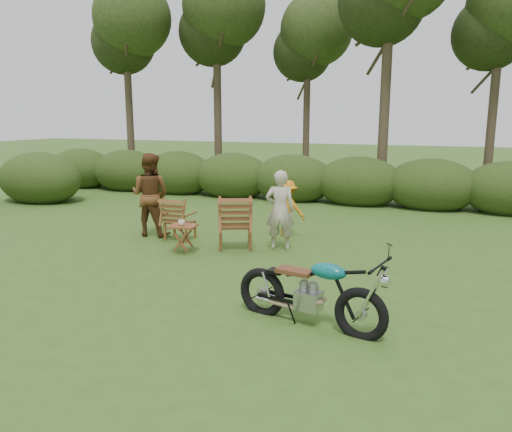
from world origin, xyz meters
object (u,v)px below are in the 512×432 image
(motorcycle, at_px, (308,324))
(cup, at_px, (182,223))
(lawn_chair_left, at_px, (180,239))
(child, at_px, (287,236))
(adult_a, at_px, (280,249))
(side_table, at_px, (183,239))
(lawn_chair_right, at_px, (235,248))
(adult_b, at_px, (152,235))

(motorcycle, bearing_deg, cup, 155.18)
(lawn_chair_left, height_order, child, child)
(adult_a, bearing_deg, side_table, 14.23)
(cup, relative_size, adult_a, 0.08)
(lawn_chair_left, xyz_separation_m, adult_a, (2.18, 0.00, 0.00))
(motorcycle, relative_size, side_table, 3.58)
(lawn_chair_right, bearing_deg, child, -139.81)
(lawn_chair_left, distance_m, adult_a, 2.18)
(lawn_chair_right, distance_m, child, 1.47)
(lawn_chair_right, height_order, adult_a, adult_a)
(side_table, relative_size, cup, 4.14)
(adult_a, height_order, child, adult_a)
(lawn_chair_left, height_order, adult_a, adult_a)
(adult_a, bearing_deg, child, -94.08)
(cup, xyz_separation_m, adult_a, (1.62, 0.91, -0.58))
(adult_b, bearing_deg, motorcycle, 139.24)
(adult_a, bearing_deg, cup, 14.65)
(motorcycle, xyz_separation_m, lawn_chair_left, (-3.62, 3.20, 0.00))
(adult_a, distance_m, adult_b, 2.95)
(side_table, xyz_separation_m, adult_a, (1.61, 0.89, -0.27))
(cup, relative_size, child, 0.11)
(motorcycle, relative_size, adult_a, 1.24)
(cup, relative_size, adult_b, 0.07)
(child, bearing_deg, cup, 61.95)
(lawn_chair_left, bearing_deg, side_table, 120.70)
(adult_b, height_order, child, adult_b)
(child, bearing_deg, side_table, 61.87)
(side_table, bearing_deg, lawn_chair_right, 41.21)
(lawn_chair_right, xyz_separation_m, child, (0.63, 1.32, 0.00))
(lawn_chair_right, xyz_separation_m, adult_b, (-2.10, 0.32, 0.00))
(motorcycle, bearing_deg, child, 122.97)
(cup, bearing_deg, lawn_chair_left, 121.69)
(child, bearing_deg, lawn_chair_left, 36.34)
(child, bearing_deg, adult_a, 107.53)
(lawn_chair_left, height_order, side_table, side_table)
(motorcycle, xyz_separation_m, adult_a, (-1.44, 3.21, 0.00))
(adult_a, bearing_deg, motorcycle, 99.58)
(motorcycle, height_order, lawn_chair_right, motorcycle)
(cup, bearing_deg, child, 55.03)
(lawn_chair_right, xyz_separation_m, lawn_chair_left, (-1.34, 0.21, 0.00))
(adult_a, xyz_separation_m, adult_b, (-2.94, 0.11, 0.00))
(motorcycle, height_order, cup, cup)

